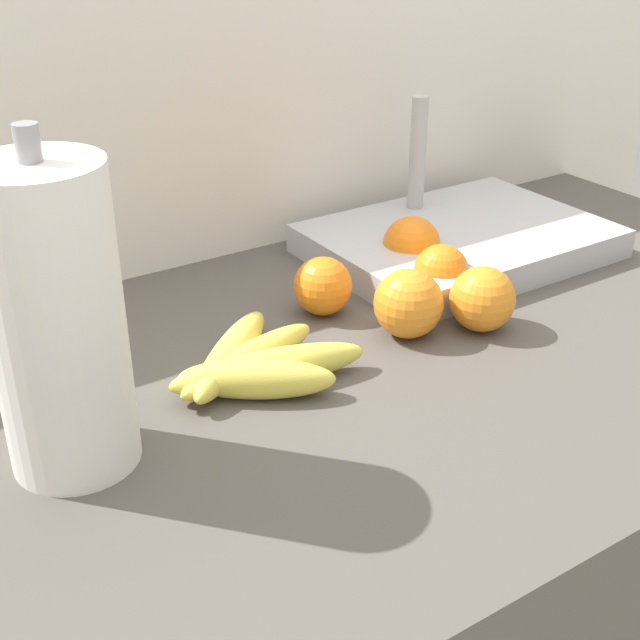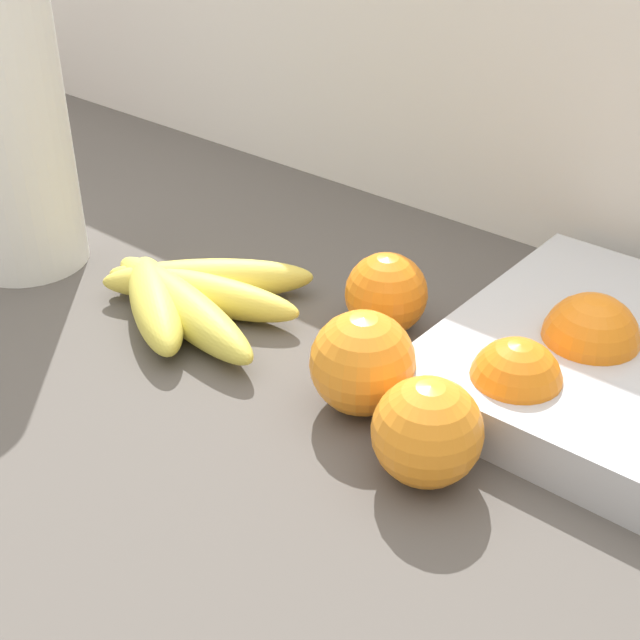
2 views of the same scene
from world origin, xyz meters
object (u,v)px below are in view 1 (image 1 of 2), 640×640
object	(u,v)px
sink_basin	(458,239)
orange_right	(323,286)
orange_front	(482,299)
orange_center	(408,304)
banana_bunch	(253,366)
orange_far_right	(441,272)
orange_back_right	(412,245)
paper_towel_roll	(57,322)

from	to	relation	value
sink_basin	orange_right	bearing A→B (deg)	-169.21
orange_front	orange_center	distance (m)	0.09
banana_bunch	orange_far_right	distance (m)	0.31
banana_bunch	orange_far_right	size ratio (longest dim) A/B	3.11
orange_front	orange_back_right	bearing A→B (deg)	78.56
banana_bunch	orange_right	size ratio (longest dim) A/B	3.01
orange_far_right	sink_basin	size ratio (longest dim) A/B	0.18
orange_right	paper_towel_roll	distance (m)	0.39
orange_far_right	banana_bunch	bearing A→B (deg)	-170.30
orange_far_right	orange_back_right	distance (m)	0.09
orange_front	sink_basin	size ratio (longest dim) A/B	0.20
orange_front	orange_back_right	distance (m)	0.18
orange_right	orange_center	xyz separation A→B (m)	(0.05, -0.10, 0.00)
orange_front	orange_right	bearing A→B (deg)	134.28
orange_front	orange_back_right	xyz separation A→B (m)	(0.04, 0.18, -0.00)
sink_basin	orange_far_right	bearing A→B (deg)	-140.13
banana_bunch	paper_towel_roll	size ratio (longest dim) A/B	0.70
sink_basin	orange_front	bearing A→B (deg)	-124.58
banana_bunch	orange_right	bearing A→B (deg)	32.28
banana_bunch	orange_front	size ratio (longest dim) A/B	2.80
orange_right	orange_back_right	world-z (taller)	orange_back_right
orange_back_right	paper_towel_roll	world-z (taller)	paper_towel_roll
orange_back_right	orange_front	bearing A→B (deg)	-101.44
sink_basin	banana_bunch	bearing A→B (deg)	-160.62
orange_front	sink_basin	world-z (taller)	sink_basin
orange_back_right	paper_towel_roll	distance (m)	0.56
orange_front	paper_towel_roll	distance (m)	0.50
banana_bunch	orange_far_right	xyz separation A→B (m)	(0.30, 0.05, 0.01)
orange_far_right	orange_center	xyz separation A→B (m)	(-0.10, -0.06, 0.01)
orange_back_right	orange_center	bearing A→B (deg)	-129.87
orange_right	orange_center	world-z (taller)	orange_center
orange_far_right	orange_right	bearing A→B (deg)	163.64
orange_back_right	orange_right	bearing A→B (deg)	-166.83
orange_front	paper_towel_roll	size ratio (longest dim) A/B	0.25
orange_center	paper_towel_roll	distance (m)	0.42
paper_towel_roll	orange_right	bearing A→B (deg)	19.21
orange_center	sink_basin	distance (m)	0.26
paper_towel_roll	orange_far_right	bearing A→B (deg)	8.90
orange_front	orange_center	world-z (taller)	orange_center
orange_right	orange_back_right	distance (m)	0.17
banana_bunch	sink_basin	size ratio (longest dim) A/B	0.55
orange_front	orange_center	xyz separation A→B (m)	(-0.08, 0.04, 0.00)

